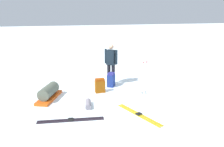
# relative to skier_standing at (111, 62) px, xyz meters

# --- Properties ---
(ground_plane) EXTENTS (80.00, 80.00, 0.00)m
(ground_plane) POSITION_rel_skier_standing_xyz_m (0.16, 0.77, -0.95)
(ground_plane) COLOR white
(skier_standing) EXTENTS (0.45, 0.41, 1.70)m
(skier_standing) POSITION_rel_skier_standing_xyz_m (0.00, 0.00, 0.00)
(skier_standing) COLOR black
(skier_standing) RESTS_ON ground_plane
(ski_pair_near) EXTENTS (1.84, 0.38, 0.05)m
(ski_pair_near) POSITION_rel_skier_standing_xyz_m (1.85, 2.72, -0.94)
(ski_pair_near) COLOR black
(ski_pair_near) RESTS_ON ground_plane
(ski_pair_far) EXTENTS (0.82, 1.68, 0.05)m
(ski_pair_far) POSITION_rel_skier_standing_xyz_m (-0.11, 2.88, -0.94)
(ski_pair_far) COLOR gold
(ski_pair_far) RESTS_ON ground_plane
(backpack_large_dark) EXTENTS (0.37, 0.24, 0.53)m
(backpack_large_dark) POSITION_rel_skier_standing_xyz_m (0.62, 0.77, -0.69)
(backpack_large_dark) COLOR #8A450B
(backpack_large_dark) RESTS_ON ground_plane
(backpack_bright) EXTENTS (0.39, 0.41, 0.57)m
(backpack_bright) POSITION_rel_skier_standing_xyz_m (0.05, 0.22, -0.68)
(backpack_bright) COLOR navy
(backpack_bright) RESTS_ON ground_plane
(ski_poles_planted_near) EXTENTS (0.22, 0.12, 1.22)m
(ski_poles_planted_near) POSITION_rel_skier_standing_xyz_m (-0.91, 1.34, -0.27)
(ski_poles_planted_near) COLOR #A8C0C7
(ski_poles_planted_near) RESTS_ON ground_plane
(gear_sled) EXTENTS (0.93, 1.41, 0.49)m
(gear_sled) POSITION_rel_skier_standing_xyz_m (2.46, 0.94, -0.73)
(gear_sled) COLOR #D75012
(gear_sled) RESTS_ON ground_plane
(sleeping_mat_rolled) EXTENTS (0.26, 0.57, 0.18)m
(sleeping_mat_rolled) POSITION_rel_skier_standing_xyz_m (1.24, 1.93, -0.86)
(sleeping_mat_rolled) COLOR gray
(sleeping_mat_rolled) RESTS_ON ground_plane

